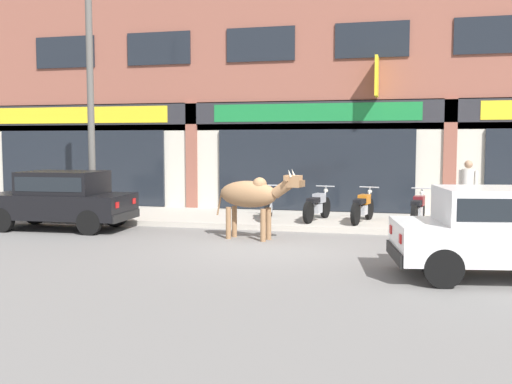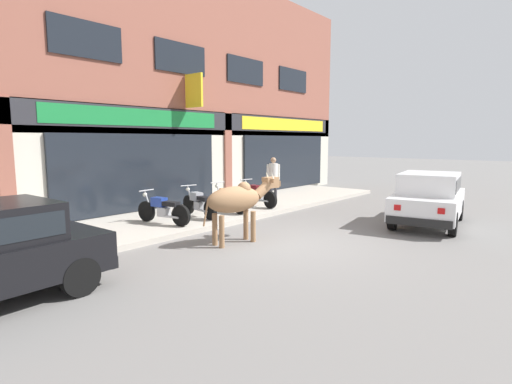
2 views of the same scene
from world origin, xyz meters
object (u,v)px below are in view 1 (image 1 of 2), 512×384
(motorcycle_2, at_px, (363,207))
(utility_pole, at_px, (91,111))
(motorcycle_1, at_px, (317,206))
(cow, at_px, (252,195))
(car_0, at_px, (62,197))
(motorcycle_3, at_px, (418,209))
(motorcycle_0, at_px, (268,205))
(car_1, at_px, (504,228))
(pedestrian, at_px, (468,185))

(motorcycle_2, relative_size, utility_pole, 0.31)
(motorcycle_1, bearing_deg, utility_pole, -171.48)
(cow, distance_m, car_0, 5.03)
(motorcycle_3, distance_m, utility_pole, 8.92)
(car_0, xyz_separation_m, motorcycle_0, (4.81, 2.18, -0.29))
(cow, relative_size, motorcycle_0, 1.18)
(cow, bearing_deg, car_1, -29.16)
(utility_pole, bearing_deg, car_0, -95.30)
(car_0, relative_size, motorcycle_1, 2.05)
(car_0, distance_m, motorcycle_3, 8.90)
(cow, bearing_deg, motorcycle_0, 94.72)
(motorcycle_3, bearing_deg, utility_pole, -174.71)
(car_1, bearing_deg, motorcycle_1, 125.59)
(car_0, height_order, pedestrian, pedestrian)
(car_1, distance_m, motorcycle_1, 6.50)
(car_0, bearing_deg, motorcycle_1, 19.94)
(pedestrian, bearing_deg, motorcycle_0, -177.97)
(cow, xyz_separation_m, utility_pole, (-4.89, 1.67, 2.02))
(car_1, height_order, motorcycle_3, car_1)
(motorcycle_0, distance_m, pedestrian, 5.06)
(car_0, distance_m, motorcycle_0, 5.28)
(motorcycle_2, relative_size, pedestrian, 1.12)
(motorcycle_0, bearing_deg, motorcycle_1, 1.58)
(cow, xyz_separation_m, car_0, (-5.01, 0.35, -0.19))
(motorcycle_2, xyz_separation_m, motorcycle_3, (1.37, -0.05, 0.00))
(car_1, relative_size, utility_pole, 0.66)
(motorcycle_2, height_order, utility_pole, utility_pole)
(cow, xyz_separation_m, motorcycle_1, (1.09, 2.56, -0.48))
(utility_pole, bearing_deg, car_1, -24.19)
(car_0, bearing_deg, car_1, -17.23)
(motorcycle_0, bearing_deg, pedestrian, 2.03)
(motorcycle_0, bearing_deg, cow, -85.28)
(motorcycle_0, distance_m, utility_pole, 5.38)
(motorcycle_2, bearing_deg, cow, -132.05)
(car_1, distance_m, motorcycle_2, 5.85)
(utility_pole, bearing_deg, motorcycle_2, 6.73)
(motorcycle_2, xyz_separation_m, utility_pole, (-7.16, -0.84, 2.50))
(motorcycle_1, height_order, motorcycle_3, same)
(cow, distance_m, motorcycle_1, 2.83)
(motorcycle_2, relative_size, motorcycle_3, 0.99)
(car_1, relative_size, motorcycle_3, 2.10)
(motorcycle_0, xyz_separation_m, pedestrian, (5.02, 0.18, 0.60))
(car_0, relative_size, utility_pole, 0.64)
(motorcycle_1, bearing_deg, car_0, -160.06)
(car_1, bearing_deg, cow, 150.84)
(motorcycle_1, relative_size, motorcycle_3, 0.99)
(cow, bearing_deg, car_0, 176.02)
(cow, xyz_separation_m, motorcycle_0, (-0.21, 2.53, -0.48))
(motorcycle_2, bearing_deg, motorcycle_3, -2.30)
(car_0, distance_m, motorcycle_1, 6.50)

